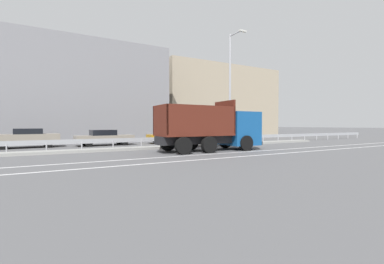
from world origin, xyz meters
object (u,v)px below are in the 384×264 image
street_lamp_1 (231,85)px  parked_car_3 (104,137)px  parked_car_2 (26,138)px  median_road_sign (218,130)px  dump_truck (222,131)px  parked_car_4 (173,136)px

street_lamp_1 → parked_car_3: (-9.58, 5.15, -4.53)m
parked_car_2 → parked_car_3: 5.70m
median_road_sign → parked_car_3: size_ratio=0.51×
dump_truck → median_road_sign: bearing=149.8°
parked_car_2 → parked_car_4: size_ratio=0.95×
parked_car_4 → parked_car_3: bearing=91.3°
dump_truck → median_road_sign: dump_truck is taller
median_road_sign → parked_car_4: bearing=110.7°
parked_car_4 → parked_car_2: bearing=88.9°
parked_car_2 → parked_car_4: 12.14m
parked_car_3 → parked_car_4: (6.45, -0.03, 0.01)m
dump_truck → parked_car_4: 8.20m
parked_car_3 → parked_car_4: parked_car_4 is taller
parked_car_2 → parked_car_3: size_ratio=0.96×
street_lamp_1 → parked_car_4: bearing=121.4°
parked_car_4 → dump_truck: bearing=-178.6°
parked_car_2 → parked_car_3: bearing=-99.6°
parked_car_2 → parked_car_3: parked_car_2 is taller
parked_car_3 → dump_truck: bearing=34.1°
dump_truck → parked_car_3: (-6.44, 8.20, -0.66)m
median_road_sign → parked_car_4: median_road_sign is taller
median_road_sign → parked_car_4: 5.36m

